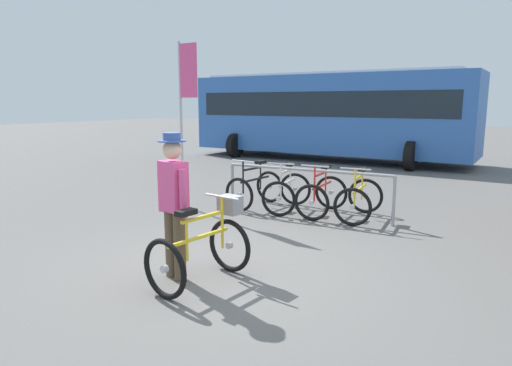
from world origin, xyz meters
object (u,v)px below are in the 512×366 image
racked_bike_black (255,189)px  banner_flag (185,93)px  racked_bike_yellow (359,199)px  racked_bike_white (287,192)px  featured_bicycle (205,245)px  person_with_featured_bike (174,200)px  racked_bike_red (322,195)px  bus_distant (329,111)px

racked_bike_black → banner_flag: (-1.10, -0.75, 1.86)m
racked_bike_yellow → banner_flag: 3.81m
racked_bike_white → racked_bike_yellow: 1.40m
banner_flag → featured_bicycle: bearing=-45.9°
racked_bike_yellow → person_with_featured_bike: (-0.85, -3.82, 0.58)m
racked_bike_white → banner_flag: size_ratio=0.37×
racked_bike_red → racked_bike_yellow: same height
racked_bike_white → featured_bicycle: size_ratio=0.99×
featured_bicycle → banner_flag: (-2.71, 2.79, 1.78)m
racked_bike_yellow → featured_bicycle: size_ratio=0.96×
racked_bike_white → bus_distant: bearing=108.7°
racked_bike_yellow → bus_distant: (-4.04, 7.69, 1.37)m
bus_distant → racked_bike_black: bearing=-76.1°
banner_flag → racked_bike_red: bearing=19.3°
racked_bike_black → person_with_featured_bike: person_with_featured_bike is taller
featured_bicycle → bus_distant: bearing=107.3°
person_with_featured_bike → bus_distant: bearing=105.5°
racked_bike_white → racked_bike_yellow: size_ratio=1.03×
racked_bike_yellow → bus_distant: 8.79m
racked_bike_white → bus_distant: bus_distant is taller
bus_distant → racked_bike_red: bearing=-66.7°
racked_bike_white → person_with_featured_bike: 3.79m
banner_flag → person_with_featured_bike: bearing=-51.0°
racked_bike_white → featured_bicycle: 3.71m
racked_bike_red → featured_bicycle: 3.67m
racked_bike_red → banner_flag: (-2.49, -0.87, 1.86)m
racked_bike_yellow → racked_bike_black: bearing=-175.1°
featured_bicycle → racked_bike_red: bearing=93.3°
racked_bike_black → racked_bike_white: same height
racked_bike_white → banner_flag: (-1.79, -0.81, 1.86)m
featured_bicycle → bus_distant: 12.02m
racked_bike_yellow → banner_flag: banner_flag is taller
racked_bike_white → racked_bike_yellow: bearing=4.9°
racked_bike_black → bus_distant: 8.22m
featured_bicycle → banner_flag: 4.27m
person_with_featured_bike → racked_bike_white: bearing=98.4°
racked_bike_red → banner_flag: banner_flag is taller
racked_bike_red → racked_bike_yellow: bearing=4.9°
racked_bike_yellow → banner_flag: (-3.19, -0.93, 1.86)m
racked_bike_red → racked_bike_white: bearing=-175.1°
person_with_featured_bike → racked_bike_yellow: bearing=77.5°
person_with_featured_bike → banner_flag: 3.93m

